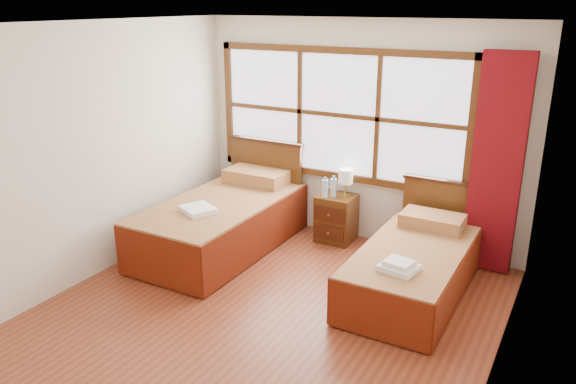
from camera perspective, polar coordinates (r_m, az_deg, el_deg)
The scene contains 15 objects.
floor at distance 5.27m, azimuth -3.05°, elevation -12.86°, with size 4.50×4.50×0.00m, color brown.
ceiling at distance 4.49m, azimuth -3.64°, elevation 16.65°, with size 4.50×4.50×0.00m, color white.
wall_back at distance 6.66m, azimuth 7.14°, elevation 5.95°, with size 4.00×4.00×0.00m, color silver.
wall_left at distance 6.00m, azimuth -19.71°, elevation 3.55°, with size 4.50×4.50×0.00m, color silver.
wall_right at distance 4.08m, azimuth 21.23°, elevation -3.64°, with size 4.50×4.50×0.00m, color silver.
window at distance 6.68m, azimuth 5.09°, elevation 7.82°, with size 3.16×0.06×1.56m.
curtain at distance 6.16m, azimuth 20.49°, elevation 2.57°, with size 0.50×0.16×2.30m, color maroon.
bed_left at distance 6.62m, azimuth -6.49°, elevation -2.84°, with size 1.13×2.20×1.10m.
bed_right at distance 5.73m, azimuth 12.63°, elevation -7.39°, with size 0.96×1.98×0.92m.
nightstand at distance 6.79m, azimuth 4.90°, elevation -2.68°, with size 0.43×0.43×0.57m.
towels_left at distance 6.18m, azimuth -9.13°, elevation -1.77°, with size 0.45×0.43×0.06m.
towels_right at distance 5.13m, azimuth 11.20°, elevation -7.40°, with size 0.36×0.33×0.09m.
lamp at distance 6.62m, azimuth 5.88°, elevation 1.51°, with size 0.17×0.17×0.33m.
bottle_near at distance 6.60m, azimuth 3.78°, elevation 0.39°, with size 0.06×0.06×0.24m.
bottle_far at distance 6.62m, azimuth 4.65°, elevation 0.49°, with size 0.07×0.07×0.26m.
Camera 1 is at (2.42, -3.78, 2.77)m, focal length 35.00 mm.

